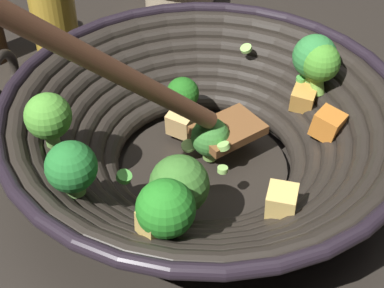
{
  "coord_description": "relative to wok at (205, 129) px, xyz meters",
  "views": [
    {
      "loc": [
        0.45,
        -0.04,
        0.44
      ],
      "look_at": [
        -0.01,
        -0.01,
        0.03
      ],
      "focal_mm": 54.69,
      "sensor_mm": 36.0,
      "label": 1
    }
  ],
  "objects": [
    {
      "name": "wok",
      "position": [
        0.0,
        0.0,
        0.0
      ],
      "size": [
        0.41,
        0.44,
        0.26
      ],
      "color": "black",
      "rests_on": "ground"
    },
    {
      "name": "ground_plane",
      "position": [
        -0.0,
        0.0,
        -0.06
      ],
      "size": [
        4.0,
        4.0,
        0.0
      ],
      "primitive_type": "plane",
      "color": "#28231E"
    }
  ]
}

